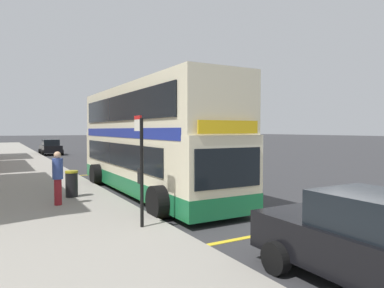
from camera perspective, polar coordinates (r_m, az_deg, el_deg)
ground_plane at (r=38.83m, az=-17.57°, el=-1.64°), size 260.00×260.00×0.00m
pavement_near at (r=38.01m, az=-27.96°, el=-1.78°), size 6.00×76.00×0.14m
double_decker_bus at (r=14.55m, az=-7.17°, el=0.06°), size 3.19×11.48×4.40m
bus_bay_markings at (r=14.89m, az=-7.57°, el=-7.87°), size 2.96×14.03×0.01m
bus_stop_sign at (r=9.08m, az=-8.41°, el=-2.97°), size 0.09×0.51×2.87m
parked_car_navy_kerbside at (r=36.24m, az=-12.04°, el=-0.59°), size 2.09×4.20×1.62m
parked_car_black_behind at (r=6.60m, az=27.98°, el=-14.20°), size 2.09×4.20×1.62m
parked_car_silver_across at (r=30.87m, az=-4.87°, el=-1.06°), size 2.09×4.20×1.62m
parked_car_black_ahead at (r=39.27m, az=-22.14°, el=-0.49°), size 2.09×4.20×1.62m
pedestrian_waiting_near_sign at (r=12.42m, az=-21.13°, el=-4.87°), size 0.34×0.34×1.79m
litter_bin at (r=13.79m, az=-19.10°, el=-6.16°), size 0.46×0.46×0.98m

